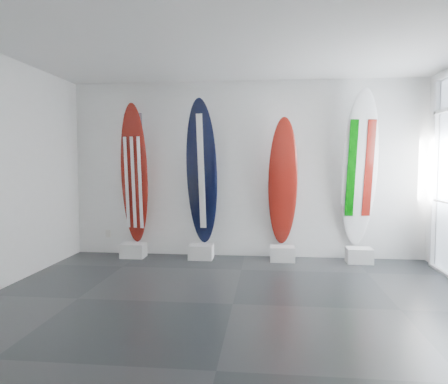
# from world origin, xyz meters

# --- Properties ---
(floor) EXTENTS (6.00, 6.00, 0.00)m
(floor) POSITION_xyz_m (0.00, 0.00, 0.00)
(floor) COLOR black
(floor) RESTS_ON ground
(ceiling) EXTENTS (6.00, 6.00, 0.00)m
(ceiling) POSITION_xyz_m (0.00, 0.00, 3.00)
(ceiling) COLOR white
(ceiling) RESTS_ON wall_back
(wall_back) EXTENTS (6.00, 0.00, 6.00)m
(wall_back) POSITION_xyz_m (0.00, 2.50, 1.50)
(wall_back) COLOR white
(wall_back) RESTS_ON ground
(wall_front) EXTENTS (6.00, 0.00, 6.00)m
(wall_front) POSITION_xyz_m (0.00, -2.50, 1.50)
(wall_front) COLOR white
(wall_front) RESTS_ON ground
(display_block_usa) EXTENTS (0.40, 0.30, 0.24)m
(display_block_usa) POSITION_xyz_m (-1.89, 2.18, 0.12)
(display_block_usa) COLOR white
(display_block_usa) RESTS_ON floor
(surfboard_usa) EXTENTS (0.57, 0.35, 2.39)m
(surfboard_usa) POSITION_xyz_m (-1.89, 2.28, 1.43)
(surfboard_usa) COLOR maroon
(surfboard_usa) RESTS_ON display_block_usa
(display_block_navy) EXTENTS (0.40, 0.30, 0.24)m
(display_block_navy) POSITION_xyz_m (-0.72, 2.18, 0.12)
(display_block_navy) COLOR white
(display_block_navy) RESTS_ON floor
(surfboard_navy) EXTENTS (0.61, 0.42, 2.45)m
(surfboard_navy) POSITION_xyz_m (-0.72, 2.28, 1.46)
(surfboard_navy) COLOR black
(surfboard_navy) RESTS_ON display_block_navy
(display_block_swiss) EXTENTS (0.40, 0.30, 0.24)m
(display_block_swiss) POSITION_xyz_m (0.64, 2.18, 0.12)
(display_block_swiss) COLOR white
(display_block_swiss) RESTS_ON floor
(surfboard_swiss) EXTENTS (0.50, 0.43, 2.12)m
(surfboard_swiss) POSITION_xyz_m (0.64, 2.28, 1.29)
(surfboard_swiss) COLOR maroon
(surfboard_swiss) RESTS_ON display_block_swiss
(display_block_italy) EXTENTS (0.40, 0.30, 0.24)m
(display_block_italy) POSITION_xyz_m (1.87, 2.18, 0.12)
(display_block_italy) COLOR white
(display_block_italy) RESTS_ON floor
(surfboard_italy) EXTENTS (0.63, 0.51, 2.56)m
(surfboard_italy) POSITION_xyz_m (1.87, 2.28, 1.51)
(surfboard_italy) COLOR white
(surfboard_italy) RESTS_ON display_block_italy
(wall_outlet) EXTENTS (0.09, 0.02, 0.13)m
(wall_outlet) POSITION_xyz_m (-2.45, 2.48, 0.35)
(wall_outlet) COLOR silver
(wall_outlet) RESTS_ON wall_back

